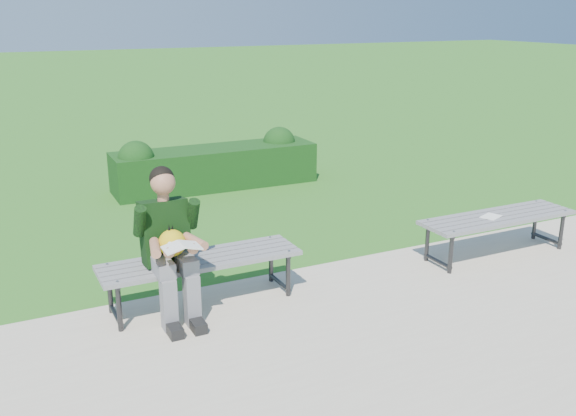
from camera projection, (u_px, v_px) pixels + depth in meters
name	position (u px, v px, depth m)	size (l,w,h in m)	color
ground	(298.00, 270.00, 6.65)	(80.00, 80.00, 0.00)	#247D20
walkway	(396.00, 345.00, 5.15)	(30.00, 3.50, 0.02)	#B1A795
hedge	(215.00, 165.00, 9.70)	(3.08, 0.82, 0.83)	#103A14
bench_left	(201.00, 263.00, 5.74)	(1.80, 0.50, 0.46)	gray
bench_right	(498.00, 220.00, 6.91)	(1.80, 0.50, 0.46)	gray
seated_boy	(169.00, 240.00, 5.44)	(0.56, 0.76, 1.31)	gray
paper_sheet	(491.00, 216.00, 6.85)	(0.26, 0.23, 0.01)	white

